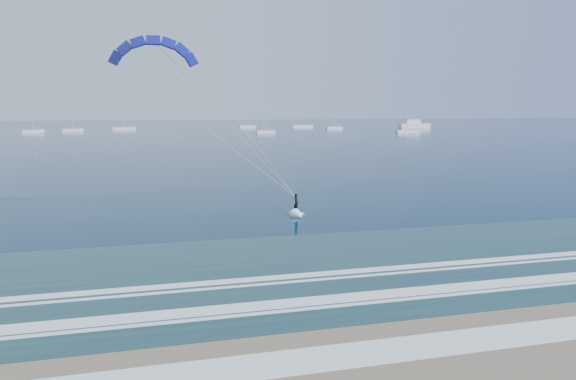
# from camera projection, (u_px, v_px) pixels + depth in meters

# --- Properties ---
(ground) EXTENTS (900.00, 900.00, 0.00)m
(ground) POSITION_uv_depth(u_px,v_px,m) (380.00, 348.00, 20.96)
(ground) COLOR #072941
(ground) RESTS_ON ground
(kitesurfer_rig) EXTENTS (17.66, 5.63, 16.30)m
(kitesurfer_rig) POSITION_uv_depth(u_px,v_px,m) (229.00, 124.00, 42.92)
(kitesurfer_rig) COLOR gold
(kitesurfer_rig) RESTS_ON ground
(motor_yacht) EXTENTS (15.97, 4.26, 6.47)m
(motor_yacht) POSITION_uv_depth(u_px,v_px,m) (414.00, 125.00, 258.58)
(motor_yacht) COLOR silver
(motor_yacht) RESTS_ON ground
(sailboat_1) EXTENTS (7.78, 2.40, 10.81)m
(sailboat_1) POSITION_uv_depth(u_px,v_px,m) (33.00, 131.00, 208.22)
(sailboat_1) COLOR silver
(sailboat_1) RESTS_ON ground
(sailboat_2) EXTENTS (9.88, 2.40, 13.15)m
(sailboat_2) POSITION_uv_depth(u_px,v_px,m) (124.00, 128.00, 238.56)
(sailboat_2) COLOR silver
(sailboat_2) RESTS_ON ground
(sailboat_3) EXTENTS (7.16, 2.40, 10.15)m
(sailboat_3) POSITION_uv_depth(u_px,v_px,m) (266.00, 132.00, 205.05)
(sailboat_3) COLOR silver
(sailboat_3) RESTS_ON ground
(sailboat_4) EXTENTS (8.18, 2.40, 11.20)m
(sailboat_4) POSITION_uv_depth(u_px,v_px,m) (248.00, 126.00, 267.15)
(sailboat_4) COLOR silver
(sailboat_4) RESTS_ON ground
(sailboat_5) EXTENTS (7.82, 2.40, 10.79)m
(sailboat_5) POSITION_uv_depth(u_px,v_px,m) (334.00, 128.00, 248.26)
(sailboat_5) COLOR silver
(sailboat_5) RESTS_ON ground
(sailboat_6) EXTENTS (9.02, 2.40, 12.19)m
(sailboat_6) POSITION_uv_depth(u_px,v_px,m) (407.00, 131.00, 208.19)
(sailboat_6) COLOR silver
(sailboat_6) RESTS_ON ground
(sailboat_7) EXTENTS (8.09, 2.40, 12.76)m
(sailboat_7) POSITION_uv_depth(u_px,v_px,m) (73.00, 130.00, 220.04)
(sailboat_7) COLOR silver
(sailboat_7) RESTS_ON ground
(sailboat_8) EXTENTS (10.93, 2.40, 14.54)m
(sailboat_8) POSITION_uv_depth(u_px,v_px,m) (302.00, 126.00, 269.00)
(sailboat_8) COLOR silver
(sailboat_8) RESTS_ON ground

